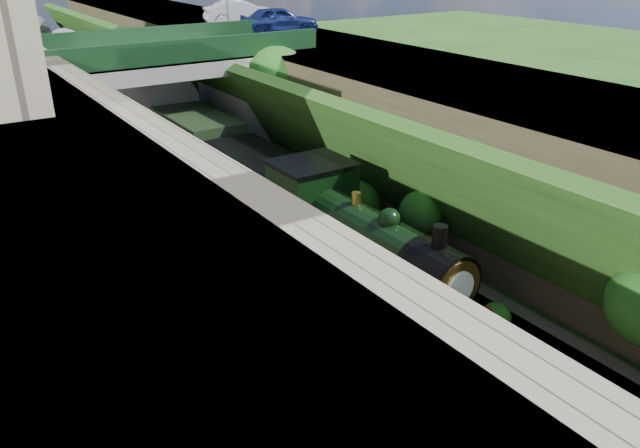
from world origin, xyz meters
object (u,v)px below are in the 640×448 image
(tree, at_px, (278,83))
(car_blue, at_px, (279,20))
(road_bridge, at_px, (169,93))
(car_silver, at_px, (241,12))
(tender, at_px, (259,187))
(locomotive, at_px, (358,242))

(tree, distance_m, car_blue, 7.74)
(road_bridge, xyz_separation_m, car_silver, (8.94, 8.74, 3.02))
(tree, xyz_separation_m, car_silver, (3.98, 11.91, 2.45))
(car_blue, distance_m, tender, 16.17)
(car_silver, relative_size, tender, 0.85)
(road_bridge, bearing_deg, car_blue, 19.58)
(car_silver, bearing_deg, tender, 169.15)
(tree, xyz_separation_m, locomotive, (-4.71, -13.68, -2.75))
(car_silver, xyz_separation_m, locomotive, (-8.69, -25.59, -5.20))
(locomotive, bearing_deg, tender, 90.00)
(car_blue, height_order, locomotive, car_blue)
(tree, distance_m, locomotive, 14.73)
(road_bridge, relative_size, car_silver, 3.13)
(tree, bearing_deg, car_blue, 58.81)
(car_silver, xyz_separation_m, tender, (-8.69, -18.23, -5.47))
(car_blue, bearing_deg, locomotive, 170.22)
(tender, bearing_deg, tree, 53.28)
(tree, height_order, car_blue, car_blue)
(car_blue, height_order, car_silver, car_silver)
(locomotive, xyz_separation_m, tender, (-0.00, 7.36, -0.27))
(road_bridge, distance_m, car_silver, 12.87)
(car_blue, relative_size, car_silver, 0.96)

